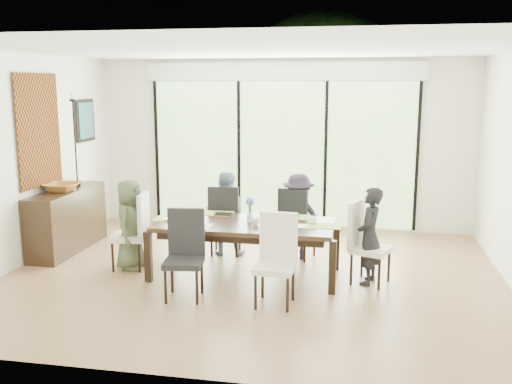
% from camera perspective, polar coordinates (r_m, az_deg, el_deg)
% --- Properties ---
extents(floor, '(6.00, 5.00, 0.01)m').
position_cam_1_polar(floor, '(7.04, -0.38, -8.44)').
color(floor, brown).
rests_on(floor, ground).
extents(ceiling, '(6.00, 5.00, 0.01)m').
position_cam_1_polar(ceiling, '(6.66, -0.41, 14.16)').
color(ceiling, white).
rests_on(ceiling, wall_back).
extents(wall_back, '(6.00, 0.02, 2.70)m').
position_cam_1_polar(wall_back, '(9.17, 2.64, 4.77)').
color(wall_back, silver).
rests_on(wall_back, floor).
extents(wall_front, '(6.00, 0.02, 2.70)m').
position_cam_1_polar(wall_front, '(4.32, -6.83, -2.24)').
color(wall_front, silver).
rests_on(wall_front, floor).
extents(wall_left, '(0.02, 5.00, 2.70)m').
position_cam_1_polar(wall_left, '(7.87, -22.48, 2.94)').
color(wall_left, beige).
rests_on(wall_left, floor).
extents(glass_doors, '(4.20, 0.02, 2.30)m').
position_cam_1_polar(glass_doors, '(9.15, 2.59, 3.81)').
color(glass_doors, '#598C3F').
rests_on(glass_doors, wall_back).
extents(blinds_header, '(4.40, 0.06, 0.28)m').
position_cam_1_polar(blinds_header, '(9.07, 2.66, 11.98)').
color(blinds_header, white).
rests_on(blinds_header, wall_back).
extents(mullion_a, '(0.05, 0.04, 2.30)m').
position_cam_1_polar(mullion_a, '(9.66, -9.87, 4.04)').
color(mullion_a, black).
rests_on(mullion_a, wall_back).
extents(mullion_b, '(0.05, 0.04, 2.30)m').
position_cam_1_polar(mullion_b, '(9.27, -1.71, 3.91)').
color(mullion_b, black).
rests_on(mullion_b, wall_back).
extents(mullion_c, '(0.05, 0.04, 2.30)m').
position_cam_1_polar(mullion_c, '(9.07, 6.97, 3.68)').
color(mullion_c, black).
rests_on(mullion_c, wall_back).
extents(mullion_d, '(0.05, 0.04, 2.30)m').
position_cam_1_polar(mullion_d, '(9.09, 15.83, 3.36)').
color(mullion_d, black).
rests_on(mullion_d, wall_back).
extents(deck, '(6.00, 1.80, 0.10)m').
position_cam_1_polar(deck, '(10.28, 3.27, -2.49)').
color(deck, brown).
rests_on(deck, ground).
extents(rail_top, '(6.00, 0.08, 0.06)m').
position_cam_1_polar(rail_top, '(10.94, 3.85, 1.53)').
color(rail_top, brown).
rests_on(rail_top, deck).
extents(foliage_left, '(3.20, 3.20, 3.20)m').
position_cam_1_polar(foliage_left, '(12.15, -4.03, 6.68)').
color(foliage_left, '#14380F').
rests_on(foliage_left, ground).
extents(foliage_mid, '(4.00, 4.00, 4.00)m').
position_cam_1_polar(foliage_mid, '(12.36, 6.69, 8.38)').
color(foliage_mid, '#14380F').
rests_on(foliage_mid, ground).
extents(foliage_right, '(2.80, 2.80, 2.80)m').
position_cam_1_polar(foliage_right, '(11.61, 15.28, 5.24)').
color(foliage_right, '#14380F').
rests_on(foliage_right, ground).
extents(foliage_far, '(3.60, 3.60, 3.60)m').
position_cam_1_polar(foliage_far, '(13.17, 2.52, 7.81)').
color(foliage_far, '#14380F').
rests_on(foliage_far, ground).
extents(table_top, '(2.13, 0.98, 0.05)m').
position_cam_1_polar(table_top, '(6.89, -1.10, -3.28)').
color(table_top, black).
rests_on(table_top, floor).
extents(table_apron, '(1.95, 0.80, 0.09)m').
position_cam_1_polar(table_apron, '(6.91, -1.10, -3.92)').
color(table_apron, black).
rests_on(table_apron, floor).
extents(table_leg_fl, '(0.08, 0.08, 0.61)m').
position_cam_1_polar(table_leg_fl, '(6.88, -10.72, -6.36)').
color(table_leg_fl, black).
rests_on(table_leg_fl, floor).
extents(table_leg_fr, '(0.08, 0.08, 0.61)m').
position_cam_1_polar(table_leg_fr, '(6.44, 7.64, -7.49)').
color(table_leg_fr, black).
rests_on(table_leg_fr, floor).
extents(table_leg_bl, '(0.08, 0.08, 0.61)m').
position_cam_1_polar(table_leg_bl, '(7.66, -8.38, -4.52)').
color(table_leg_bl, black).
rests_on(table_leg_bl, floor).
extents(table_leg_br, '(0.08, 0.08, 0.61)m').
position_cam_1_polar(table_leg_br, '(7.26, 8.03, -5.37)').
color(table_leg_br, black).
rests_on(table_leg_br, floor).
extents(chair_left_end, '(0.46, 0.46, 0.98)m').
position_cam_1_polar(chair_left_end, '(7.37, -12.61, -3.81)').
color(chair_left_end, silver).
rests_on(chair_left_end, floor).
extents(chair_right_end, '(0.53, 0.53, 0.98)m').
position_cam_1_polar(chair_right_end, '(6.79, 11.44, -5.03)').
color(chair_right_end, white).
rests_on(chair_right_end, floor).
extents(chair_far_left, '(0.44, 0.44, 0.98)m').
position_cam_1_polar(chair_far_left, '(7.83, -3.05, -2.70)').
color(chair_far_left, black).
rests_on(chair_far_left, floor).
extents(chair_far_right, '(0.51, 0.51, 0.98)m').
position_cam_1_polar(chair_far_right, '(7.66, 4.25, -3.02)').
color(chair_far_right, black).
rests_on(chair_far_right, floor).
extents(chair_near_left, '(0.46, 0.46, 0.98)m').
position_cam_1_polar(chair_near_left, '(6.24, -7.27, -6.31)').
color(chair_near_left, black).
rests_on(chair_near_left, floor).
extents(chair_near_right, '(0.43, 0.43, 0.98)m').
position_cam_1_polar(chair_near_right, '(6.02, 1.89, -6.88)').
color(chair_near_right, silver).
rests_on(chair_near_right, floor).
extents(person_left_end, '(0.35, 0.54, 1.15)m').
position_cam_1_polar(person_left_end, '(7.34, -12.49, -3.18)').
color(person_left_end, '#445035').
rests_on(person_left_end, floor).
extents(person_right_end, '(0.44, 0.59, 1.15)m').
position_cam_1_polar(person_right_end, '(6.77, 11.30, -4.33)').
color(person_right_end, black).
rests_on(person_right_end, floor).
extents(person_far_left, '(0.55, 0.36, 1.15)m').
position_cam_1_polar(person_far_left, '(7.79, -3.09, -2.13)').
color(person_far_left, '#7490A8').
rests_on(person_far_left, floor).
extents(person_far_right, '(0.55, 0.36, 1.15)m').
position_cam_1_polar(person_far_right, '(7.62, 4.24, -2.44)').
color(person_far_right, '#251D2C').
rests_on(person_far_right, floor).
extents(placemat_left, '(0.39, 0.28, 0.01)m').
position_cam_1_polar(placemat_left, '(7.13, -8.60, -2.67)').
color(placemat_left, '#8BB23F').
rests_on(placemat_left, table_top).
extents(placemat_right, '(0.39, 0.28, 0.01)m').
position_cam_1_polar(placemat_right, '(6.76, 6.82, -3.38)').
color(placemat_right, '#8EB23F').
rests_on(placemat_right, table_top).
extents(placemat_far_l, '(0.39, 0.28, 0.01)m').
position_cam_1_polar(placemat_far_l, '(7.36, -3.89, -2.14)').
color(placemat_far_l, '#ACC345').
rests_on(placemat_far_l, table_top).
extents(placemat_far_r, '(0.39, 0.28, 0.01)m').
position_cam_1_polar(placemat_far_r, '(7.18, 3.86, -2.48)').
color(placemat_far_r, '#80B03E').
rests_on(placemat_far_r, table_top).
extents(placemat_paper, '(0.39, 0.28, 0.01)m').
position_cam_1_polar(placemat_paper, '(6.73, -6.22, -3.42)').
color(placemat_paper, white).
rests_on(placemat_paper, table_top).
extents(tablet_far_l, '(0.23, 0.16, 0.01)m').
position_cam_1_polar(tablet_far_l, '(7.29, -3.23, -2.20)').
color(tablet_far_l, black).
rests_on(tablet_far_l, table_top).
extents(tablet_far_r, '(0.21, 0.15, 0.01)m').
position_cam_1_polar(tablet_far_r, '(7.14, 3.41, -2.50)').
color(tablet_far_r, black).
rests_on(tablet_far_r, table_top).
extents(papers, '(0.27, 0.20, 0.00)m').
position_cam_1_polar(papers, '(6.73, 4.67, -3.41)').
color(papers, white).
rests_on(papers, table_top).
extents(platter_base, '(0.23, 0.23, 0.02)m').
position_cam_1_polar(platter_base, '(6.73, -6.22, -3.31)').
color(platter_base, white).
rests_on(platter_base, table_top).
extents(platter_snacks, '(0.18, 0.18, 0.01)m').
position_cam_1_polar(platter_snacks, '(6.73, -6.22, -3.18)').
color(platter_snacks, '#C18316').
rests_on(platter_snacks, table_top).
extents(vase, '(0.07, 0.07, 0.11)m').
position_cam_1_polar(vase, '(6.91, -0.61, -2.56)').
color(vase, silver).
rests_on(vase, table_top).
extents(hyacinth_stems, '(0.04, 0.04, 0.14)m').
position_cam_1_polar(hyacinth_stems, '(6.88, -0.61, -1.69)').
color(hyacinth_stems, '#337226').
rests_on(hyacinth_stems, table_top).
extents(hyacinth_blooms, '(0.10, 0.10, 0.10)m').
position_cam_1_polar(hyacinth_blooms, '(6.86, -0.61, -0.97)').
color(hyacinth_blooms, '#4D62C2').
rests_on(hyacinth_blooms, table_top).
extents(laptop, '(0.30, 0.20, 0.02)m').
position_cam_1_polar(laptop, '(7.01, -8.10, -2.83)').
color(laptop, silver).
rests_on(laptop, table_top).
extents(cup_a, '(0.12, 0.12, 0.09)m').
position_cam_1_polar(cup_a, '(7.18, -6.33, -2.18)').
color(cup_a, white).
rests_on(cup_a, table_top).
extents(cup_b, '(0.10, 0.10, 0.08)m').
position_cam_1_polar(cup_b, '(6.75, -0.03, -2.99)').
color(cup_b, white).
rests_on(cup_b, table_top).
extents(cup_c, '(0.15, 0.15, 0.09)m').
position_cam_1_polar(cup_c, '(6.85, 5.64, -2.81)').
color(cup_c, white).
rests_on(cup_c, table_top).
extents(book, '(0.20, 0.23, 0.02)m').
position_cam_1_polar(book, '(6.88, 1.03, -3.00)').
color(book, white).
rests_on(book, table_top).
extents(sideboard, '(0.43, 1.53, 0.86)m').
position_cam_1_polar(sideboard, '(8.41, -18.35, -2.69)').
color(sideboard, black).
rests_on(sideboard, floor).
extents(bowl, '(0.46, 0.46, 0.11)m').
position_cam_1_polar(bowl, '(8.23, -18.89, 0.45)').
color(bowl, '#965B20').
rests_on(bowl, sideboard).
extents(candlestick_base, '(0.10, 0.10, 0.04)m').
position_cam_1_polar(candlestick_base, '(8.62, -17.41, 0.75)').
color(candlestick_base, black).
rests_on(candlestick_base, sideboard).
extents(candlestick_shaft, '(0.02, 0.02, 1.20)m').
position_cam_1_polar(candlestick_shaft, '(8.54, -17.64, 4.74)').
color(candlestick_shaft, black).
rests_on(candlestick_shaft, sideboard).
extents(candlestick_pan, '(0.10, 0.10, 0.03)m').
position_cam_1_polar(candlestick_pan, '(8.50, -17.87, 8.73)').
color(candlestick_pan, black).
rests_on(candlestick_pan, sideboard).
extents(candle, '(0.03, 0.03, 0.10)m').
position_cam_1_polar(candle, '(8.50, -17.90, 9.11)').
color(candle, silver).
rests_on(candle, sideboard).
extents(tapestry, '(0.02, 1.00, 1.50)m').
position_cam_1_polar(tapestry, '(8.15, -20.89, 5.77)').
color(tapestry, brown).
rests_on(tapestry, wall_left).
extents(art_frame, '(0.03, 0.55, 0.65)m').
position_cam_1_polar(art_frame, '(9.27, -16.72, 6.88)').
color(art_frame, black).
rests_on(art_frame, wall_left).
extents(art_canvas, '(0.01, 0.45, 0.55)m').
position_cam_1_polar(art_canvas, '(9.26, -16.61, 6.88)').
color(art_canvas, '#1A4C56').
rests_on(art_canvas, wall_left).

